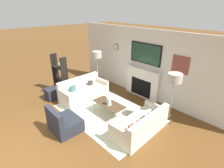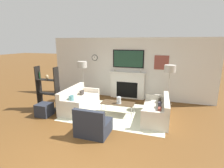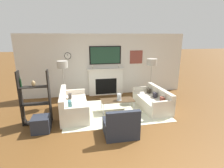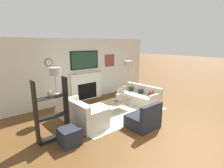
# 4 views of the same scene
# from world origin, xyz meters

# --- Properties ---
(ground_plane) EXTENTS (60.00, 60.00, 0.00)m
(ground_plane) POSITION_xyz_m (0.00, 0.00, 0.00)
(ground_plane) COLOR brown
(fireplace_wall) EXTENTS (7.35, 0.28, 2.70)m
(fireplace_wall) POSITION_xyz_m (0.00, 4.82, 1.23)
(fireplace_wall) COLOR silver
(fireplace_wall) RESTS_ON ground_plane
(area_rug) EXTENTS (3.50, 2.37, 0.01)m
(area_rug) POSITION_xyz_m (0.00, 2.86, 0.01)
(area_rug) COLOR beige
(area_rug) RESTS_ON ground_plane
(couch_left) EXTENTS (0.91, 1.90, 0.83)m
(couch_left) POSITION_xyz_m (-1.45, 2.86, 0.29)
(couch_left) COLOR beige
(couch_left) RESTS_ON ground_plane
(couch_right) EXTENTS (0.88, 1.83, 0.74)m
(couch_right) POSITION_xyz_m (1.45, 2.86, 0.27)
(couch_right) COLOR beige
(couch_right) RESTS_ON ground_plane
(armchair) EXTENTS (0.88, 0.79, 0.81)m
(armchair) POSITION_xyz_m (-0.18, 1.29, 0.26)
(armchair) COLOR #252933
(armchair) RESTS_ON ground_plane
(coffee_table) EXTENTS (1.16, 0.54, 0.43)m
(coffee_table) POSITION_xyz_m (0.10, 2.83, 0.40)
(coffee_table) COLOR #4C3823
(coffee_table) RESTS_ON ground_plane
(hurricane_candle) EXTENTS (0.17, 0.17, 0.23)m
(hurricane_candle) POSITION_xyz_m (0.14, 2.80, 0.53)
(hurricane_candle) COLOR silver
(hurricane_candle) RESTS_ON coffee_table
(floor_lamp_left) EXTENTS (0.39, 0.39, 1.72)m
(floor_lamp_left) POSITION_xyz_m (-1.77, 3.85, 1.56)
(floor_lamp_left) COLOR #9E998E
(floor_lamp_left) RESTS_ON ground_plane
(floor_lamp_right) EXTENTS (0.41, 0.41, 1.71)m
(floor_lamp_right) POSITION_xyz_m (1.77, 3.85, 1.55)
(floor_lamp_right) COLOR #9E998E
(floor_lamp_right) RESTS_ON ground_plane
(shelf_unit) EXTENTS (0.84, 0.28, 1.65)m
(shelf_unit) POSITION_xyz_m (-2.53, 2.46, 0.77)
(shelf_unit) COLOR black
(shelf_unit) RESTS_ON ground_plane
(ottoman) EXTENTS (0.48, 0.48, 0.44)m
(ottoman) POSITION_xyz_m (-2.31, 1.93, 0.22)
(ottoman) COLOR #252933
(ottoman) RESTS_ON ground_plane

